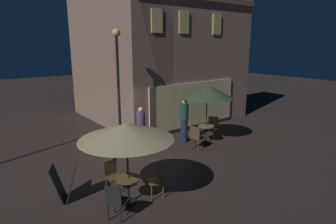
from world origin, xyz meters
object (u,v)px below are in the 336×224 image
patio_umbrella_0 (126,132)px  cafe_chair_3 (196,136)px  cafe_chair_4 (212,126)px  menu_sandwich_board (65,183)px  cafe_chair_0 (158,178)px  patron_standing_0 (141,129)px  patron_standing_1 (184,121)px  cafe_table_1 (206,131)px  patio_umbrella_1 (207,92)px  cafe_chair_1 (112,173)px  cafe_chair_2 (115,199)px  street_lamp_near_corner (118,73)px  cafe_table_0 (128,186)px

patio_umbrella_0 → cafe_chair_3: (4.05, 1.76, -1.39)m
cafe_chair_3 → cafe_chair_4: cafe_chair_3 is taller
menu_sandwich_board → cafe_chair_0: bearing=-7.7°
patron_standing_0 → cafe_chair_0: bearing=-68.7°
patron_standing_0 → patron_standing_1: bearing=41.6°
cafe_chair_0 → cafe_table_1: bearing=-138.1°
cafe_chair_0 → cafe_chair_3: bearing=-135.7°
cafe_chair_4 → patio_umbrella_1: bearing=-0.0°
cafe_table_1 → patron_standing_0: bearing=161.3°
cafe_chair_1 → cafe_chair_2: (-0.58, -1.31, 0.01)m
patio_umbrella_1 → patron_standing_0: patio_umbrella_1 is taller
street_lamp_near_corner → patio_umbrella_1: (3.29, -1.33, -0.85)m
cafe_chair_4 → menu_sandwich_board: bearing=-15.0°
cafe_chair_3 → cafe_table_0: bearing=-175.0°
patio_umbrella_1 → cafe_chair_2: bearing=-155.5°
cafe_chair_1 → patron_standing_1: 4.76m
cafe_table_0 → cafe_chair_2: (-0.62, -0.47, 0.06)m
cafe_table_1 → cafe_chair_4: size_ratio=0.81×
cafe_chair_4 → patron_standing_0: patron_standing_0 is taller
patio_umbrella_0 → patron_standing_0: 3.84m
patio_umbrella_1 → cafe_chair_1: 5.33m
patio_umbrella_1 → patron_standing_1: bearing=128.5°
cafe_chair_4 → patio_umbrella_0: bearing=-2.0°
patron_standing_0 → cafe_chair_3: bearing=13.1°
patron_standing_1 → patron_standing_0: bearing=26.1°
patio_umbrella_1 → cafe_chair_3: size_ratio=2.57×
menu_sandwich_board → cafe_chair_1: menu_sandwich_board is taller
street_lamp_near_corner → cafe_chair_2: bearing=-119.9°
menu_sandwich_board → patron_standing_0: patron_standing_0 is taller
patio_umbrella_1 → cafe_chair_0: (-4.06, -2.22, -1.66)m
cafe_chair_1 → cafe_chair_3: (4.09, 0.92, 0.03)m
patio_umbrella_1 → cafe_chair_0: size_ratio=2.76×
patron_standing_0 → cafe_table_0: bearing=-81.6°
patio_umbrella_0 → cafe_chair_2: patio_umbrella_0 is taller
street_lamp_near_corner → menu_sandwich_board: street_lamp_near_corner is taller
cafe_chair_3 → patron_standing_1: 1.09m
menu_sandwich_board → patio_umbrella_0: bearing=-17.3°
menu_sandwich_board → patron_standing_0: bearing=52.2°
street_lamp_near_corner → patio_umbrella_1: street_lamp_near_corner is taller
patron_standing_1 → street_lamp_near_corner: bearing=18.1°
menu_sandwich_board → patron_standing_1: size_ratio=0.52×
patio_umbrella_1 → cafe_chair_0: bearing=-151.3°
menu_sandwich_board → cafe_table_1: size_ratio=1.23×
cafe_table_0 → patron_standing_0: (2.25, 2.92, 0.40)m
street_lamp_near_corner → patron_standing_0: bearing=-33.6°
cafe_table_0 → patron_standing_0: bearing=52.4°
cafe_table_0 → cafe_chair_4: 6.11m
cafe_table_0 → cafe_chair_4: size_ratio=0.75×
cafe_chair_3 → patron_standing_1: bearing=57.7°
street_lamp_near_corner → cafe_chair_3: (2.46, -1.60, -2.49)m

